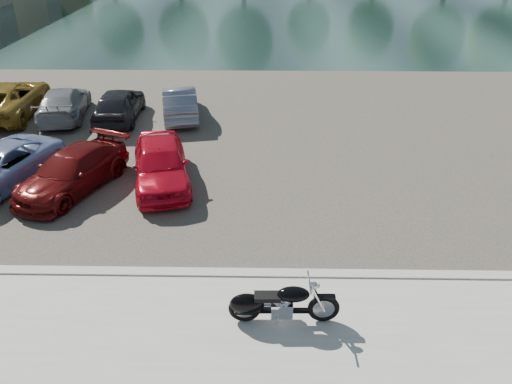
% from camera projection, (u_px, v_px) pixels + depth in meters
% --- Properties ---
extents(ground, '(200.00, 200.00, 0.00)m').
position_uv_depth(ground, '(266.00, 338.00, 10.27)').
color(ground, '#595447').
rests_on(ground, ground).
extents(promenade, '(60.00, 6.00, 0.10)m').
position_uv_depth(promenade, '(266.00, 376.00, 9.37)').
color(promenade, '#B1AFA7').
rests_on(promenade, ground).
extents(kerb, '(60.00, 0.30, 0.14)m').
position_uv_depth(kerb, '(266.00, 274.00, 11.98)').
color(kerb, '#B1AFA7').
rests_on(kerb, ground).
extents(parking_lot, '(60.00, 18.00, 0.04)m').
position_uv_depth(parking_lot, '(266.00, 133.00, 19.86)').
color(parking_lot, '#3C3731').
rests_on(parking_lot, ground).
extents(river, '(120.00, 40.00, 0.00)m').
position_uv_depth(river, '(266.00, 11.00, 45.20)').
color(river, '#172A29').
rests_on(river, ground).
extents(motorcycle, '(2.33, 0.75, 1.05)m').
position_uv_depth(motorcycle, '(274.00, 304.00, 10.35)').
color(motorcycle, black).
rests_on(motorcycle, promenade).
extents(car_3, '(3.18, 4.59, 1.23)m').
position_uv_depth(car_3, '(72.00, 171.00, 15.48)').
color(car_3, '#5A0D0C').
rests_on(car_3, parking_lot).
extents(car_4, '(2.57, 4.43, 1.42)m').
position_uv_depth(car_4, '(161.00, 163.00, 15.76)').
color(car_4, red).
rests_on(car_4, parking_lot).
extents(car_6, '(2.78, 5.33, 1.43)m').
position_uv_depth(car_6, '(8.00, 99.00, 21.27)').
color(car_6, olive).
rests_on(car_6, parking_lot).
extents(car_7, '(2.45, 4.56, 1.26)m').
position_uv_depth(car_7, '(64.00, 103.00, 21.07)').
color(car_7, gray).
rests_on(car_7, parking_lot).
extents(car_8, '(1.74, 4.06, 1.37)m').
position_uv_depth(car_8, '(119.00, 104.00, 20.73)').
color(car_8, black).
rests_on(car_8, parking_lot).
extents(car_9, '(2.11, 4.14, 1.30)m').
position_uv_depth(car_9, '(180.00, 102.00, 21.09)').
color(car_9, slate).
rests_on(car_9, parking_lot).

